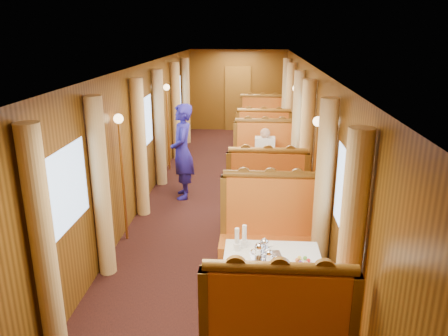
# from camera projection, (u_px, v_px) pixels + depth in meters

# --- Properties ---
(floor) EXTENTS (3.00, 12.00, 0.01)m
(floor) POSITION_uv_depth(u_px,v_px,m) (225.00, 199.00, 8.33)
(floor) COLOR black
(floor) RESTS_ON ground
(ceiling) EXTENTS (3.00, 12.00, 0.01)m
(ceiling) POSITION_uv_depth(u_px,v_px,m) (225.00, 65.00, 7.57)
(ceiling) COLOR silver
(ceiling) RESTS_ON wall_left
(wall_far) EXTENTS (3.00, 0.01, 2.50)m
(wall_far) POSITION_uv_depth(u_px,v_px,m) (238.00, 91.00, 13.65)
(wall_far) COLOR brown
(wall_far) RESTS_ON floor
(wall_left) EXTENTS (0.01, 12.00, 2.50)m
(wall_left) POSITION_uv_depth(u_px,v_px,m) (144.00, 134.00, 8.05)
(wall_left) COLOR brown
(wall_left) RESTS_ON floor
(wall_right) EXTENTS (0.01, 12.00, 2.50)m
(wall_right) POSITION_uv_depth(u_px,v_px,m) (308.00, 136.00, 7.85)
(wall_right) COLOR brown
(wall_right) RESTS_ON floor
(doorway_far) EXTENTS (0.80, 0.04, 2.00)m
(doorway_far) POSITION_uv_depth(u_px,v_px,m) (238.00, 99.00, 13.70)
(doorway_far) COLOR brown
(doorway_far) RESTS_ON floor
(table_near) EXTENTS (1.05, 0.72, 0.75)m
(table_near) POSITION_uv_depth(u_px,v_px,m) (271.00, 286.00, 4.84)
(table_near) COLOR white
(table_near) RESTS_ON floor
(banquette_near_aft) EXTENTS (1.30, 0.55, 1.34)m
(banquette_near_aft) POSITION_uv_depth(u_px,v_px,m) (269.00, 240.00, 5.79)
(banquette_near_aft) COLOR #BB3E14
(banquette_near_aft) RESTS_ON floor
(table_mid) EXTENTS (1.05, 0.72, 0.75)m
(table_mid) POSITION_uv_depth(u_px,v_px,m) (265.00, 181.00, 8.16)
(table_mid) COLOR white
(table_mid) RESTS_ON floor
(banquette_mid_fwd) EXTENTS (1.30, 0.55, 1.34)m
(banquette_mid_fwd) POSITION_uv_depth(u_px,v_px,m) (266.00, 199.00, 7.19)
(banquette_mid_fwd) COLOR #BB3E14
(banquette_mid_fwd) RESTS_ON floor
(banquette_mid_aft) EXTENTS (1.30, 0.55, 1.34)m
(banquette_mid_aft) POSITION_uv_depth(u_px,v_px,m) (264.00, 163.00, 9.11)
(banquette_mid_aft) COLOR #BB3E14
(banquette_mid_aft) RESTS_ON floor
(table_far) EXTENTS (1.05, 0.72, 0.75)m
(table_far) POSITION_uv_depth(u_px,v_px,m) (262.00, 137.00, 11.49)
(table_far) COLOR white
(table_far) RESTS_ON floor
(banquette_far_fwd) EXTENTS (1.30, 0.55, 1.34)m
(banquette_far_fwd) POSITION_uv_depth(u_px,v_px,m) (263.00, 145.00, 10.51)
(banquette_far_fwd) COLOR #BB3E14
(banquette_far_fwd) RESTS_ON floor
(banquette_far_aft) EXTENTS (1.30, 0.55, 1.34)m
(banquette_far_aft) POSITION_uv_depth(u_px,v_px,m) (262.00, 127.00, 12.44)
(banquette_far_aft) COLOR #BB3E14
(banquette_far_aft) RESTS_ON floor
(tea_tray) EXTENTS (0.38, 0.32, 0.01)m
(tea_tray) POSITION_uv_depth(u_px,v_px,m) (266.00, 257.00, 4.68)
(tea_tray) COLOR silver
(tea_tray) RESTS_ON table_near
(teapot_left) EXTENTS (0.19, 0.16, 0.14)m
(teapot_left) POSITION_uv_depth(u_px,v_px,m) (259.00, 253.00, 4.65)
(teapot_left) COLOR silver
(teapot_left) RESTS_ON tea_tray
(teapot_right) EXTENTS (0.16, 0.13, 0.12)m
(teapot_right) POSITION_uv_depth(u_px,v_px,m) (269.00, 258.00, 4.56)
(teapot_right) COLOR silver
(teapot_right) RESTS_ON tea_tray
(teapot_back) EXTENTS (0.19, 0.17, 0.13)m
(teapot_back) POSITION_uv_depth(u_px,v_px,m) (264.00, 247.00, 4.78)
(teapot_back) COLOR silver
(teapot_back) RESTS_ON tea_tray
(fruit_plate) EXTENTS (0.24, 0.24, 0.05)m
(fruit_plate) POSITION_uv_depth(u_px,v_px,m) (303.00, 262.00, 4.57)
(fruit_plate) COLOR white
(fruit_plate) RESTS_ON table_near
(cup_inboard) EXTENTS (0.08, 0.08, 0.26)m
(cup_inboard) POSITION_uv_depth(u_px,v_px,m) (237.00, 241.00, 4.82)
(cup_inboard) COLOR white
(cup_inboard) RESTS_ON table_near
(cup_outboard) EXTENTS (0.08, 0.08, 0.26)m
(cup_outboard) POSITION_uv_depth(u_px,v_px,m) (244.00, 238.00, 4.89)
(cup_outboard) COLOR white
(cup_outboard) RESTS_ON table_near
(rose_vase_mid) EXTENTS (0.06, 0.06, 0.36)m
(rose_vase_mid) POSITION_uv_depth(u_px,v_px,m) (266.00, 153.00, 8.00)
(rose_vase_mid) COLOR silver
(rose_vase_mid) RESTS_ON table_mid
(rose_vase_far) EXTENTS (0.06, 0.06, 0.36)m
(rose_vase_far) POSITION_uv_depth(u_px,v_px,m) (264.00, 116.00, 11.34)
(rose_vase_far) COLOR silver
(rose_vase_far) RESTS_ON table_far
(window_left_near) EXTENTS (0.01, 1.20, 0.90)m
(window_left_near) POSITION_uv_depth(u_px,v_px,m) (65.00, 190.00, 4.66)
(window_left_near) COLOR #8EADD6
(window_left_near) RESTS_ON wall_left
(curtain_left_near_a) EXTENTS (0.22, 0.22, 2.35)m
(curtain_left_near_a) POSITION_uv_depth(u_px,v_px,m) (44.00, 249.00, 3.99)
(curtain_left_near_a) COLOR #D9B16F
(curtain_left_near_a) RESTS_ON floor
(curtain_left_near_b) EXTENTS (0.22, 0.22, 2.35)m
(curtain_left_near_b) POSITION_uv_depth(u_px,v_px,m) (101.00, 189.00, 5.48)
(curtain_left_near_b) COLOR #D9B16F
(curtain_left_near_b) RESTS_ON floor
(window_right_near) EXTENTS (0.01, 1.20, 0.90)m
(window_right_near) POSITION_uv_depth(u_px,v_px,m) (347.00, 197.00, 4.46)
(window_right_near) COLOR #8EADD6
(window_right_near) RESTS_ON wall_right
(curtain_right_near_a) EXTENTS (0.22, 0.22, 2.35)m
(curtain_right_near_a) POSITION_uv_depth(u_px,v_px,m) (349.00, 259.00, 3.81)
(curtain_right_near_a) COLOR #D9B16F
(curtain_right_near_a) RESTS_ON floor
(curtain_right_near_b) EXTENTS (0.22, 0.22, 2.35)m
(curtain_right_near_b) POSITION_uv_depth(u_px,v_px,m) (323.00, 195.00, 5.29)
(curtain_right_near_b) COLOR #D9B16F
(curtain_right_near_b) RESTS_ON floor
(window_left_mid) EXTENTS (0.01, 1.20, 0.90)m
(window_left_mid) POSITION_uv_depth(u_px,v_px,m) (144.00, 123.00, 7.98)
(window_left_mid) COLOR #8EADD6
(window_left_mid) RESTS_ON wall_left
(curtain_left_mid_a) EXTENTS (0.22, 0.22, 2.35)m
(curtain_left_mid_a) POSITION_uv_depth(u_px,v_px,m) (140.00, 149.00, 7.32)
(curtain_left_mid_a) COLOR #D9B16F
(curtain_left_mid_a) RESTS_ON floor
(curtain_left_mid_b) EXTENTS (0.22, 0.22, 2.35)m
(curtain_left_mid_b) POSITION_uv_depth(u_px,v_px,m) (159.00, 129.00, 8.80)
(curtain_left_mid_b) COLOR #D9B16F
(curtain_left_mid_b) RESTS_ON floor
(window_right_mid) EXTENTS (0.01, 1.20, 0.90)m
(window_right_mid) POSITION_uv_depth(u_px,v_px,m) (308.00, 125.00, 7.79)
(window_right_mid) COLOR #8EADD6
(window_right_mid) RESTS_ON wall_right
(curtain_right_mid_a) EXTENTS (0.22, 0.22, 2.35)m
(curtain_right_mid_a) POSITION_uv_depth(u_px,v_px,m) (306.00, 152.00, 7.14)
(curtain_right_mid_a) COLOR #D9B16F
(curtain_right_mid_a) RESTS_ON floor
(curtain_right_mid_b) EXTENTS (0.22, 0.22, 2.35)m
(curtain_right_mid_b) POSITION_uv_depth(u_px,v_px,m) (297.00, 131.00, 8.62)
(curtain_right_mid_b) COLOR #D9B16F
(curtain_right_mid_b) RESTS_ON floor
(window_left_far) EXTENTS (0.01, 1.20, 0.90)m
(window_left_far) POSITION_uv_depth(u_px,v_px,m) (177.00, 95.00, 11.31)
(window_left_far) COLOR #8EADD6
(window_left_far) RESTS_ON wall_left
(curtain_left_far_a) EXTENTS (0.22, 0.22, 2.35)m
(curtain_left_far_a) POSITION_uv_depth(u_px,v_px,m) (176.00, 111.00, 10.65)
(curtain_left_far_a) COLOR #D9B16F
(curtain_left_far_a) RESTS_ON floor
(curtain_left_far_b) EXTENTS (0.22, 0.22, 2.35)m
(curtain_left_far_b) POSITION_uv_depth(u_px,v_px,m) (186.00, 101.00, 12.13)
(curtain_left_far_b) COLOR #D9B16F
(curtain_left_far_b) RESTS_ON floor
(window_right_far) EXTENTS (0.01, 1.20, 0.90)m
(window_right_far) POSITION_uv_depth(u_px,v_px,m) (292.00, 97.00, 11.11)
(window_right_far) COLOR #8EADD6
(window_right_far) RESTS_ON wall_right
(curtain_right_far_a) EXTENTS (0.22, 0.22, 2.35)m
(curtain_right_far_a) POSITION_uv_depth(u_px,v_px,m) (290.00, 113.00, 10.46)
(curtain_right_far_a) COLOR #D9B16F
(curtain_right_far_a) RESTS_ON floor
(curtain_right_far_b) EXTENTS (0.22, 0.22, 2.35)m
(curtain_right_far_b) POSITION_uv_depth(u_px,v_px,m) (286.00, 102.00, 11.95)
(curtain_right_far_b) COLOR #D9B16F
(curtain_right_far_b) RESTS_ON floor
(sconce_left_fore) EXTENTS (0.14, 0.14, 1.95)m
(sconce_left_fore) POSITION_uv_depth(u_px,v_px,m) (121.00, 152.00, 6.34)
(sconce_left_fore) COLOR #BF8C3F
(sconce_left_fore) RESTS_ON floor
(sconce_right_fore) EXTENTS (0.14, 0.14, 1.95)m
(sconce_right_fore) POSITION_uv_depth(u_px,v_px,m) (316.00, 156.00, 6.15)
(sconce_right_fore) COLOR #BF8C3F
(sconce_right_fore) RESTS_ON floor
(sconce_left_aft) EXTENTS (0.14, 0.14, 1.95)m
(sconce_left_aft) POSITION_uv_depth(u_px,v_px,m) (167.00, 110.00, 9.66)
(sconce_left_aft) COLOR #BF8C3F
(sconce_left_aft) RESTS_ON floor
(sconce_right_aft) EXTENTS (0.14, 0.14, 1.95)m
(sconce_right_aft) POSITION_uv_depth(u_px,v_px,m) (295.00, 111.00, 9.48)
(sconce_right_aft) COLOR #BF8C3F
(sconce_right_aft) RESTS_ON floor
(steward) EXTENTS (0.55, 0.73, 1.80)m
(steward) POSITION_uv_depth(u_px,v_px,m) (182.00, 152.00, 8.17)
(steward) COLOR navy
(steward) RESTS_ON floor
(passenger) EXTENTS (0.40, 0.44, 0.76)m
(passenger) POSITION_uv_depth(u_px,v_px,m) (265.00, 151.00, 8.79)
(passenger) COLOR beige
(passenger) RESTS_ON banquette_mid_aft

